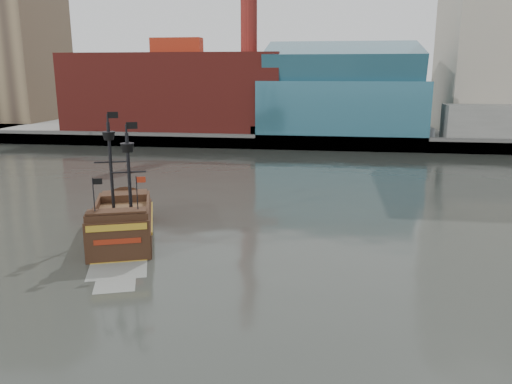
# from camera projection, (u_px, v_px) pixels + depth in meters

# --- Properties ---
(ground) EXTENTS (400.00, 400.00, 0.00)m
(ground) POSITION_uv_depth(u_px,v_px,m) (185.00, 309.00, 29.28)
(ground) COLOR #252823
(ground) RESTS_ON ground
(promenade_far) EXTENTS (220.00, 60.00, 2.00)m
(promenade_far) POSITION_uv_depth(u_px,v_px,m) (295.00, 126.00, 117.53)
(promenade_far) COLOR slate
(promenade_far) RESTS_ON ground
(seawall) EXTENTS (220.00, 1.00, 2.60)m
(seawall) POSITION_uv_depth(u_px,v_px,m) (283.00, 142.00, 89.08)
(seawall) COLOR #4C4C49
(seawall) RESTS_ON ground
(skyline) EXTENTS (149.00, 45.00, 62.00)m
(skyline) POSITION_uv_depth(u_px,v_px,m) (319.00, 18.00, 104.10)
(skyline) COLOR #7A6649
(skyline) RESTS_ON promenade_far
(pirate_ship) EXTENTS (9.17, 15.49, 11.13)m
(pirate_ship) POSITION_uv_depth(u_px,v_px,m) (123.00, 226.00, 41.67)
(pirate_ship) COLOR black
(pirate_ship) RESTS_ON ground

